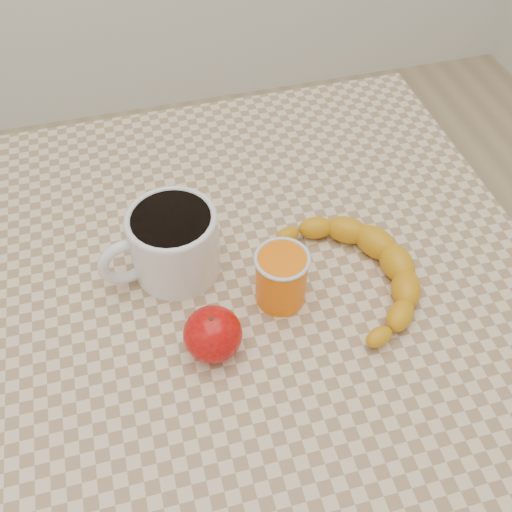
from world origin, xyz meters
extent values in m
plane|color=tan|center=(0.00, 0.00, 0.00)|extent=(3.00, 3.00, 0.00)
cube|color=beige|center=(0.00, 0.00, 0.73)|extent=(0.80, 0.80, 0.04)
cube|color=#96714C|center=(0.00, 0.00, 0.68)|extent=(0.74, 0.74, 0.06)
cylinder|color=#96714C|center=(-0.35, 0.35, 0.35)|extent=(0.05, 0.05, 0.71)
cylinder|color=#96714C|center=(0.35, 0.35, 0.35)|extent=(0.05, 0.05, 0.71)
cylinder|color=silver|center=(-0.11, 0.03, 0.80)|extent=(0.14, 0.14, 0.10)
cylinder|color=black|center=(-0.11, 0.03, 0.84)|extent=(0.10, 0.10, 0.01)
torus|color=silver|center=(-0.11, 0.03, 0.85)|extent=(0.12, 0.12, 0.01)
torus|color=silver|center=(-0.18, 0.01, 0.80)|extent=(0.08, 0.03, 0.08)
cylinder|color=orange|center=(0.02, -0.06, 0.79)|extent=(0.07, 0.07, 0.08)
torus|color=silver|center=(0.02, -0.06, 0.83)|extent=(0.07, 0.07, 0.01)
ellipsoid|color=#8C0408|center=(-0.09, -0.12, 0.78)|extent=(0.09, 0.09, 0.07)
cylinder|color=#382311|center=(-0.09, -0.12, 0.81)|extent=(0.01, 0.01, 0.01)
camera|label=1|loc=(-0.13, -0.49, 1.38)|focal=40.00mm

